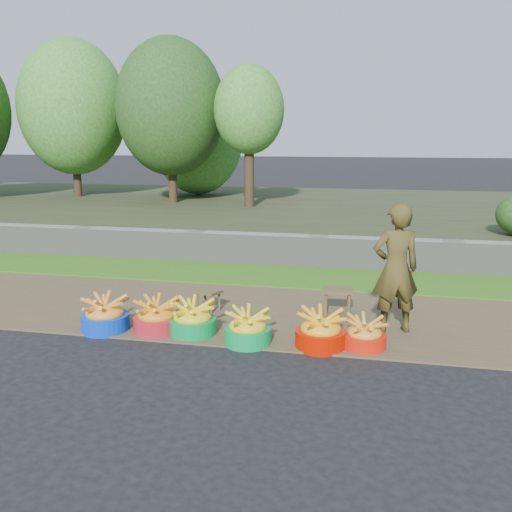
% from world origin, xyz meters
% --- Properties ---
extents(ground_plane, '(120.00, 120.00, 0.00)m').
position_xyz_m(ground_plane, '(0.00, 0.00, 0.00)').
color(ground_plane, black).
rests_on(ground_plane, ground).
extents(dirt_shoulder, '(80.00, 2.50, 0.02)m').
position_xyz_m(dirt_shoulder, '(0.00, 1.25, 0.01)').
color(dirt_shoulder, brown).
rests_on(dirt_shoulder, ground).
extents(grass_verge, '(80.00, 1.50, 0.04)m').
position_xyz_m(grass_verge, '(0.00, 3.25, 0.02)').
color(grass_verge, '#376C18').
rests_on(grass_verge, ground).
extents(retaining_wall, '(80.00, 0.35, 0.55)m').
position_xyz_m(retaining_wall, '(0.00, 4.10, 0.28)').
color(retaining_wall, gray).
rests_on(retaining_wall, ground).
extents(earth_bank, '(80.00, 10.00, 0.50)m').
position_xyz_m(earth_bank, '(0.00, 9.00, 0.25)').
color(earth_bank, '#323820').
rests_on(earth_bank, ground).
extents(vegetation, '(36.23, 8.53, 4.67)m').
position_xyz_m(vegetation, '(-1.74, 8.17, 2.82)').
color(vegetation, '#2F2416').
rests_on(vegetation, earth_bank).
extents(basin_a, '(0.55, 0.55, 0.41)m').
position_xyz_m(basin_a, '(-2.06, 0.23, 0.19)').
color(basin_a, '#0736CB').
rests_on(basin_a, ground).
extents(basin_b, '(0.54, 0.54, 0.40)m').
position_xyz_m(basin_b, '(-1.45, 0.30, 0.18)').
color(basin_b, '#AD1D27').
rests_on(basin_b, ground).
extents(basin_c, '(0.55, 0.55, 0.41)m').
position_xyz_m(basin_c, '(-1.01, 0.32, 0.18)').
color(basin_c, '#03883C').
rests_on(basin_c, ground).
extents(basin_d, '(0.52, 0.52, 0.38)m').
position_xyz_m(basin_d, '(-0.33, 0.17, 0.17)').
color(basin_d, '#068E43').
rests_on(basin_d, ground).
extents(basin_e, '(0.55, 0.55, 0.41)m').
position_xyz_m(basin_e, '(0.46, 0.23, 0.18)').
color(basin_e, '#B51200').
rests_on(basin_e, ground).
extents(basin_f, '(0.47, 0.47, 0.35)m').
position_xyz_m(basin_f, '(0.92, 0.29, 0.16)').
color(basin_f, red).
rests_on(basin_f, ground).
extents(stool_left, '(0.37, 0.34, 0.27)m').
position_xyz_m(stool_left, '(-1.10, 1.20, 0.24)').
color(stool_left, brown).
rests_on(stool_left, dirt_shoulder).
extents(stool_right, '(0.40, 0.32, 0.33)m').
position_xyz_m(stool_right, '(0.55, 1.42, 0.29)').
color(stool_right, brown).
rests_on(stool_right, dirt_shoulder).
extents(vendor_woman, '(0.62, 0.50, 1.49)m').
position_xyz_m(vendor_woman, '(1.23, 0.90, 0.76)').
color(vendor_woman, black).
rests_on(vendor_woman, dirt_shoulder).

